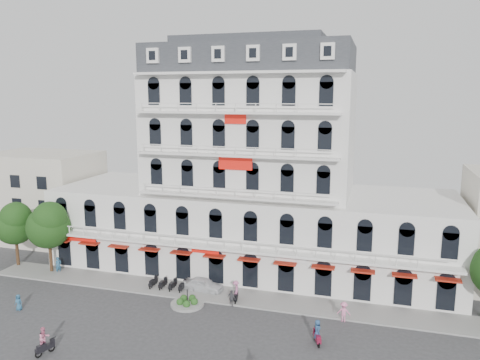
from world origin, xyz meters
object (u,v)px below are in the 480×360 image
object	(u,v)px
parked_car	(204,285)
rider_southwest	(44,340)
rider_east	(317,332)
rider_center	(236,291)

from	to	relation	value
parked_car	rider_southwest	size ratio (longest dim) A/B	1.82
parked_car	rider_east	size ratio (longest dim) A/B	1.99
parked_car	rider_southwest	bearing A→B (deg)	157.10
rider_east	rider_center	size ratio (longest dim) A/B	0.96
parked_car	rider_center	bearing A→B (deg)	-106.65
rider_southwest	rider_east	size ratio (longest dim) A/B	1.10
parked_car	rider_east	xyz separation A→B (m)	(12.41, -7.05, 0.31)
rider_southwest	parked_car	bearing A→B (deg)	-7.95
rider_southwest	rider_center	world-z (taller)	rider_southwest
rider_east	rider_center	world-z (taller)	rider_center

